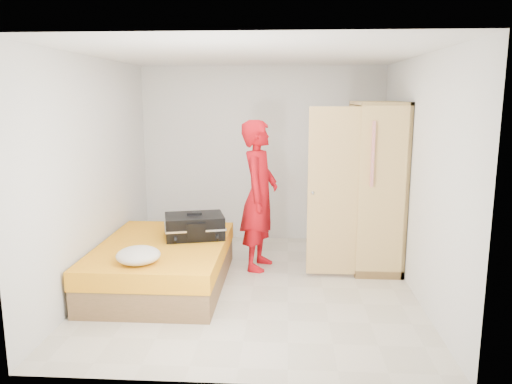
# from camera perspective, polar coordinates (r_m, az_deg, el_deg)

# --- Properties ---
(room) EXTENTS (4.00, 4.02, 2.60)m
(room) POSITION_cam_1_polar(r_m,az_deg,el_deg) (5.54, -0.32, 1.91)
(room) COLOR beige
(room) RESTS_ON ground
(bed) EXTENTS (1.42, 2.02, 0.50)m
(bed) POSITION_cam_1_polar(r_m,az_deg,el_deg) (5.94, -10.59, -8.10)
(bed) COLOR #8B613F
(bed) RESTS_ON ground
(wardrobe) EXTENTS (1.17, 1.20, 2.10)m
(wardrobe) POSITION_cam_1_polar(r_m,az_deg,el_deg) (6.51, 13.05, 0.30)
(wardrobe) COLOR #E6C570
(wardrobe) RESTS_ON ground
(person) EXTENTS (0.58, 0.76, 1.88)m
(person) POSITION_cam_1_polar(r_m,az_deg,el_deg) (6.25, 0.38, -0.39)
(person) COLOR red
(person) RESTS_ON ground
(suitcase) EXTENTS (0.81, 0.67, 0.30)m
(suitcase) POSITION_cam_1_polar(r_m,az_deg,el_deg) (6.02, -7.04, -3.91)
(suitcase) COLOR black
(suitcase) RESTS_ON bed
(round_cushion) EXTENTS (0.45, 0.45, 0.17)m
(round_cushion) POSITION_cam_1_polar(r_m,az_deg,el_deg) (5.22, -13.29, -7.06)
(round_cushion) COLOR beige
(round_cushion) RESTS_ON bed
(pillow) EXTENTS (0.60, 0.38, 0.10)m
(pillow) POSITION_cam_1_polar(r_m,az_deg,el_deg) (6.61, -7.23, -3.33)
(pillow) COLOR beige
(pillow) RESTS_ON bed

